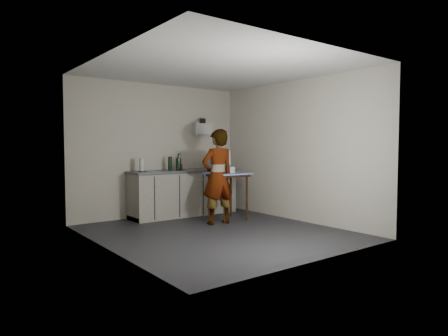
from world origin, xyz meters
TOP-DOWN VIEW (x-y plane):
  - ground at (0.00, 0.00)m, footprint 4.00×4.00m
  - wall_back at (0.00, 1.99)m, footprint 3.60×0.02m
  - wall_right at (1.79, 0.00)m, footprint 0.02×4.00m
  - wall_left at (-1.79, 0.00)m, footprint 0.02×4.00m
  - ceiling at (0.00, 0.00)m, footprint 3.60×4.00m
  - kitchen_counter at (0.40, 1.70)m, footprint 2.24×0.62m
  - wall_shelf at (1.00, 1.92)m, footprint 0.42×0.18m
  - side_table at (0.80, 0.78)m, footprint 0.71×0.71m
  - standing_man at (0.41, 0.57)m, footprint 0.65×0.46m
  - soap_bottle at (0.24, 1.63)m, footprint 0.13×0.13m
  - soda_can at (0.33, 1.68)m, footprint 0.06×0.06m
  - dark_bottle at (0.10, 1.73)m, footprint 0.08×0.08m
  - paper_towel at (-0.51, 1.68)m, footprint 0.14×0.14m
  - dish_rack at (1.19, 1.70)m, footprint 0.38×0.29m
  - bakery_box at (0.74, 0.78)m, footprint 0.36×0.37m

SIDE VIEW (x-z plane):
  - ground at x=0.00m, z-range 0.00..0.00m
  - kitchen_counter at x=0.40m, z-range -0.03..0.88m
  - side_table at x=0.80m, z-range 0.33..1.22m
  - standing_man at x=0.41m, z-range 0.00..1.68m
  - soda_can at x=0.33m, z-range 0.91..1.02m
  - dish_rack at x=1.19m, z-range 0.84..1.11m
  - bakery_box at x=0.74m, z-range 0.78..1.17m
  - paper_towel at x=-0.51m, z-range 0.90..1.15m
  - dark_bottle at x=0.10m, z-range 0.91..1.18m
  - soap_bottle at x=0.24m, z-range 0.91..1.23m
  - wall_back at x=0.00m, z-range 0.00..2.60m
  - wall_right at x=1.79m, z-range 0.00..2.60m
  - wall_left at x=-1.79m, z-range 0.00..2.60m
  - wall_shelf at x=1.00m, z-range 1.56..1.93m
  - ceiling at x=0.00m, z-range 2.59..2.60m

